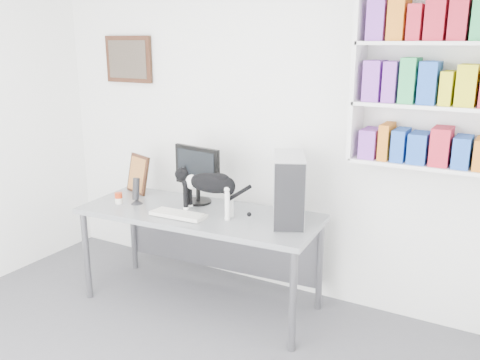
# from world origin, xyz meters

# --- Properties ---
(room) EXTENTS (4.01, 4.01, 2.70)m
(room) POSITION_xyz_m (0.00, 0.00, 1.35)
(room) COLOR #545359
(room) RESTS_ON ground
(bookshelf) EXTENTS (1.03, 0.28, 1.24)m
(bookshelf) POSITION_xyz_m (1.40, 1.85, 1.85)
(bookshelf) COLOR white
(bookshelf) RESTS_ON room
(wall_art) EXTENTS (0.52, 0.04, 0.42)m
(wall_art) POSITION_xyz_m (-1.30, 1.97, 1.90)
(wall_art) COLOR #4C2618
(wall_art) RESTS_ON room
(desk) EXTENTS (1.93, 0.87, 0.78)m
(desk) POSITION_xyz_m (-0.16, 1.40, 0.39)
(desk) COLOR gray
(desk) RESTS_ON room
(monitor) EXTENTS (0.47, 0.28, 0.48)m
(monitor) POSITION_xyz_m (-0.29, 1.58, 1.02)
(monitor) COLOR black
(monitor) RESTS_ON desk
(keyboard) EXTENTS (0.44, 0.19, 0.03)m
(keyboard) POSITION_xyz_m (-0.23, 1.22, 0.80)
(keyboard) COLOR beige
(keyboard) RESTS_ON desk
(pc_tower) EXTENTS (0.41, 0.54, 0.49)m
(pc_tower) POSITION_xyz_m (0.52, 1.55, 1.03)
(pc_tower) COLOR #B1B2B6
(pc_tower) RESTS_ON desk
(speaker) EXTENTS (0.10, 0.10, 0.22)m
(speaker) POSITION_xyz_m (-0.71, 1.31, 0.90)
(speaker) COLOR black
(speaker) RESTS_ON desk
(leaning_print) EXTENTS (0.30, 0.20, 0.34)m
(leaning_print) POSITION_xyz_m (-0.91, 1.57, 0.96)
(leaning_print) COLOR #4C2618
(leaning_print) RESTS_ON desk
(soup_can) EXTENTS (0.07, 0.07, 0.09)m
(soup_can) POSITION_xyz_m (-0.84, 1.24, 0.83)
(soup_can) COLOR #B02E0F
(soup_can) RESTS_ON desk
(cat) EXTENTS (0.58, 0.21, 0.35)m
(cat) POSITION_xyz_m (-0.03, 1.35, 0.96)
(cat) COLOR black
(cat) RESTS_ON desk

